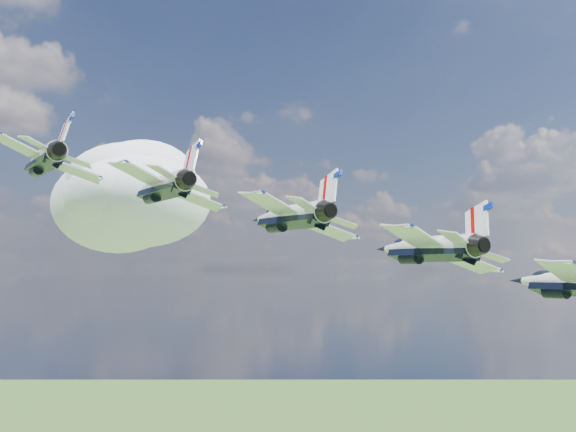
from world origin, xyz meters
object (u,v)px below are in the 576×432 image
jet_0 (43,160)px  jet_2 (288,216)px  jet_1 (161,187)px  jet_4 (574,282)px  jet_3 (425,248)px

jet_0 → jet_2: bearing=-39.7°
jet_2 → jet_0: bearing=140.3°
jet_0 → jet_2: jet_0 is taller
jet_1 → jet_4: (27.28, -24.98, -8.87)m
jet_0 → jet_4: 50.72m
jet_0 → jet_3: jet_0 is taller
jet_0 → jet_3: 38.04m
jet_0 → jet_4: bearing=-39.7°
jet_1 → jet_4: size_ratio=1.00×
jet_0 → jet_3: (27.28, -24.98, -8.87)m
jet_4 → jet_2: bearing=140.3°
jet_1 → jet_3: size_ratio=1.00×
jet_4 → jet_1: bearing=140.3°
jet_1 → jet_4: bearing=-39.7°
jet_2 → jet_4: bearing=-39.7°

